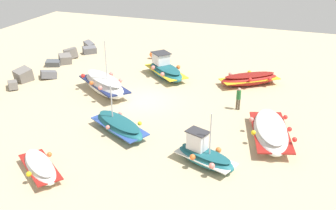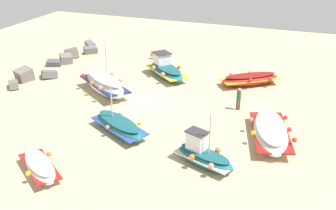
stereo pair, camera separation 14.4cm
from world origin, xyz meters
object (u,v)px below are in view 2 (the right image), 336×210
Objects in this scene: fishing_boat_5 at (250,79)px; fishing_boat_0 at (39,166)px; fishing_boat_6 at (104,84)px; mooring_buoy_0 at (153,55)px; fishing_boat_1 at (270,131)px; person_walking at (239,97)px; fishing_boat_3 at (166,69)px; fishing_boat_2 at (204,155)px; fishing_boat_4 at (119,126)px.

fishing_boat_0 is at bearing -153.02° from fishing_boat_5.
fishing_boat_6 is 9.19m from mooring_buoy_0.
fishing_boat_5 is at bearing -176.65° from fishing_boat_1.
fishing_boat_3 is at bearing 52.26° from person_walking.
person_walking is at bearing -73.47° from fishing_boat_2.
fishing_boat_5 is at bearing 88.38° from fishing_boat_4.
fishing_boat_2 is 7.52m from person_walking.
fishing_boat_0 is 5.71m from fishing_boat_4.
fishing_boat_6 is at bearing -116.34° from fishing_boat_1.
mooring_buoy_0 is (16.05, 9.63, -0.16)m from fishing_boat_2.
fishing_boat_4 reaches higher than mooring_buoy_0.
fishing_boat_0 is at bearing -81.09° from fishing_boat_4.
fishing_boat_2 is 2.25× the size of person_walking.
fishing_boat_0 is 15.70m from fishing_boat_3.
fishing_boat_1 is 1.52× the size of fishing_boat_2.
fishing_boat_4 is at bearing 161.17° from fishing_boat_6.
fishing_boat_4 is (5.37, -1.93, 0.08)m from fishing_boat_0.
fishing_boat_1 reaches higher than fishing_boat_5.
fishing_boat_2 is 0.69× the size of fishing_boat_6.
fishing_boat_6 reaches higher than person_walking.
fishing_boat_3 reaches higher than fishing_boat_5.
fishing_boat_2 is 0.75× the size of fishing_boat_5.
fishing_boat_1 is 3.42× the size of person_walking.
fishing_boat_4 is 6.60m from fishing_boat_6.
person_walking is (3.48, 2.63, 0.41)m from fishing_boat_1.
person_walking reaches higher than fishing_boat_0.
fishing_boat_5 is 0.91× the size of fishing_boat_6.
fishing_boat_0 is 0.97× the size of fishing_boat_2.
fishing_boat_5 is 5.01m from person_walking.
fishing_boat_3 is (15.65, -1.17, 0.26)m from fishing_boat_0.
fishing_boat_4 is 14.93m from mooring_buoy_0.
person_walking is 13.21m from mooring_buoy_0.
fishing_boat_4 is (1.58, 5.94, -0.09)m from fishing_boat_2.
fishing_boat_6 is 7.98× the size of mooring_buoy_0.
fishing_boat_3 is at bearing 149.06° from fishing_boat_5.
fishing_boat_2 is 13.62m from fishing_boat_3.
fishing_boat_6 is at bearing 172.60° from fishing_boat_5.
person_walking reaches higher than fishing_boat_5.
mooring_buoy_0 is (8.54, 10.06, -0.54)m from person_walking.
fishing_boat_3 is 8.36m from person_walking.
fishing_boat_1 is at bearing -177.49° from fishing_boat_3.
mooring_buoy_0 is at bearing -39.21° from fishing_boat_2.
mooring_buoy_0 is at bearing 124.50° from fishing_boat_5.
fishing_boat_2 is 0.79× the size of fishing_boat_3.
fishing_boat_0 is 14.03m from person_walking.
fishing_boat_3 is (11.86, 6.70, 0.08)m from fishing_boat_2.
fishing_boat_3 is 0.96× the size of fishing_boat_5.
fishing_boat_1 is at bearing 43.81° from fishing_boat_4.
fishing_boat_0 is at bearing 127.00° from fishing_boat_3.
fishing_boat_5 is 10.67m from mooring_buoy_0.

